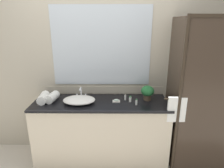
% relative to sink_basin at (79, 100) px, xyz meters
% --- Properties ---
extents(ground_plane, '(8.00, 8.00, 0.00)m').
position_rel_sink_basin_xyz_m(ground_plane, '(0.28, 0.03, -0.94)').
color(ground_plane, beige).
extents(wall_back_with_mirror, '(4.40, 0.06, 2.60)m').
position_rel_sink_basin_xyz_m(wall_back_with_mirror, '(0.28, 0.38, 0.37)').
color(wall_back_with_mirror, '#B2A893').
rests_on(wall_back_with_mirror, ground_plane).
extents(vanity_cabinet, '(1.80, 0.58, 0.90)m').
position_rel_sink_basin_xyz_m(vanity_cabinet, '(0.28, 0.04, -0.49)').
color(vanity_cabinet, beige).
rests_on(vanity_cabinet, ground_plane).
extents(shower_enclosure, '(1.20, 0.59, 2.00)m').
position_rel_sink_basin_xyz_m(shower_enclosure, '(1.56, -0.16, 0.08)').
color(shower_enclosure, '#2D2319').
rests_on(shower_enclosure, ground_plane).
extents(sink_basin, '(0.42, 0.32, 0.08)m').
position_rel_sink_basin_xyz_m(sink_basin, '(0.00, 0.00, 0.00)').
color(sink_basin, white).
rests_on(sink_basin, vanity_cabinet).
extents(faucet, '(0.17, 0.13, 0.16)m').
position_rel_sink_basin_xyz_m(faucet, '(-0.00, 0.17, 0.01)').
color(faucet, silver).
rests_on(faucet, vanity_cabinet).
extents(potted_plant, '(0.18, 0.18, 0.20)m').
position_rel_sink_basin_xyz_m(potted_plant, '(0.91, 0.10, 0.08)').
color(potted_plant, '#473828').
rests_on(potted_plant, vanity_cabinet).
extents(soap_dish, '(0.10, 0.07, 0.04)m').
position_rel_sink_basin_xyz_m(soap_dish, '(0.49, 0.04, -0.02)').
color(soap_dish, silver).
rests_on(soap_dish, vanity_cabinet).
extents(amenity_bottle_conditioner, '(0.03, 0.03, 0.08)m').
position_rel_sink_basin_xyz_m(amenity_bottle_conditioner, '(0.67, 0.03, -0.00)').
color(amenity_bottle_conditioner, white).
rests_on(amenity_bottle_conditioner, vanity_cabinet).
extents(amenity_bottle_shampoo, '(0.03, 0.03, 0.08)m').
position_rel_sink_basin_xyz_m(amenity_bottle_shampoo, '(0.75, -0.07, -0.00)').
color(amenity_bottle_shampoo, white).
rests_on(amenity_bottle_shampoo, vanity_cabinet).
extents(amenity_bottle_lotion, '(0.03, 0.03, 0.08)m').
position_rel_sink_basin_xyz_m(amenity_bottle_lotion, '(0.61, 0.10, -0.00)').
color(amenity_bottle_lotion, white).
rests_on(amenity_bottle_lotion, vanity_cabinet).
extents(rolled_towel_near_edge, '(0.14, 0.26, 0.12)m').
position_rel_sink_basin_xyz_m(rolled_towel_near_edge, '(-0.48, 0.02, 0.02)').
color(rolled_towel_near_edge, white).
rests_on(rolled_towel_near_edge, vanity_cabinet).
extents(rolled_towel_middle, '(0.15, 0.24, 0.11)m').
position_rel_sink_basin_xyz_m(rolled_towel_middle, '(-0.37, 0.05, 0.02)').
color(rolled_towel_middle, white).
rests_on(rolled_towel_middle, vanity_cabinet).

